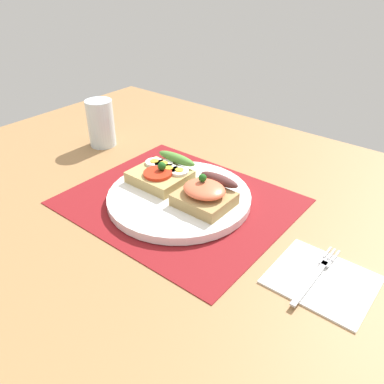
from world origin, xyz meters
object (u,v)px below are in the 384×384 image
Objects in this scene: napkin at (322,279)px; fork at (317,273)px; sandwich_egg_tomato at (163,173)px; sandwich_salmon at (205,194)px; plate at (179,197)px; drinking_glass at (101,123)px.

napkin is 0.96× the size of fork.
sandwich_salmon is at bearing -7.63° from sandwich_egg_tomato.
plate is 1.83× the size of fork.
sandwich_salmon reaches higher than plate.
drinking_glass is (-36.03, 7.50, 1.60)cm from sandwich_salmon.
drinking_glass is (-24.69, 5.98, 2.05)cm from sandwich_egg_tomato.
sandwich_egg_tomato is 25.49cm from drinking_glass.
sandwich_egg_tomato is 0.76× the size of napkin.
napkin is 1.27× the size of drinking_glass.
sandwich_salmon is at bearing 172.09° from napkin.
plate reaches higher than fork.
drinking_glass reaches higher than sandwich_salmon.
plate is at bearing 174.45° from fork.
drinking_glass reaches higher than sandwich_egg_tomato.
plate is 27.89cm from fork.
plate is at bearing -17.82° from sandwich_egg_tomato.
fork is at bearing -5.55° from plate.
drinking_glass is (-30.35, 7.79, 4.35)cm from plate.
sandwich_egg_tomato is (-5.65, 1.82, 2.30)cm from plate.
drinking_glass is (-58.11, 10.49, 4.64)cm from fork.
plate is 31.63cm from drinking_glass.
sandwich_salmon is 0.89× the size of drinking_glass.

